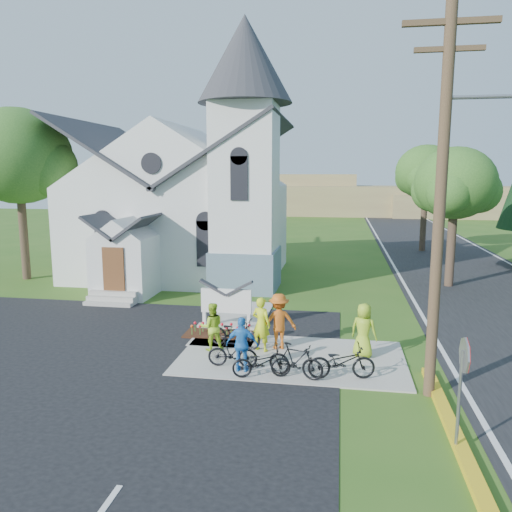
% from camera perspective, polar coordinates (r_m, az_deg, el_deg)
% --- Properties ---
extents(ground, '(120.00, 120.00, 0.00)m').
position_cam_1_polar(ground, '(15.73, -1.69, -11.94)').
color(ground, '#315C1A').
rests_on(ground, ground).
extents(road, '(8.00, 90.00, 0.02)m').
position_cam_1_polar(road, '(30.75, 22.78, -2.03)').
color(road, black).
rests_on(road, ground).
extents(sidewalk, '(7.00, 4.00, 0.05)m').
position_cam_1_polar(sidewalk, '(15.98, 4.06, -11.51)').
color(sidewalk, '#A7A096').
rests_on(sidewalk, ground).
extents(church, '(12.35, 12.00, 13.00)m').
position_cam_1_polar(church, '(28.12, -7.81, 8.36)').
color(church, silver).
rests_on(church, ground).
extents(church_sign, '(2.20, 0.40, 1.70)m').
position_cam_1_polar(church_sign, '(18.63, -3.42, -5.20)').
color(church_sign, '#A7A096').
rests_on(church_sign, ground).
extents(flower_bed, '(2.60, 1.10, 0.07)m').
position_cam_1_polar(flower_bed, '(18.08, -4.03, -8.96)').
color(flower_bed, '#32190D').
rests_on(flower_bed, ground).
extents(utility_pole, '(3.45, 0.28, 10.00)m').
position_cam_1_polar(utility_pole, '(13.10, 20.66, 7.40)').
color(utility_pole, '#483024').
rests_on(utility_pole, ground).
extents(stop_sign, '(0.11, 0.76, 2.48)m').
position_cam_1_polar(stop_sign, '(11.20, 22.58, -11.97)').
color(stop_sign, gray).
rests_on(stop_sign, ground).
extents(tree_lot_corner, '(5.60, 5.60, 9.15)m').
position_cam_1_polar(tree_lot_corner, '(29.65, -25.58, 10.22)').
color(tree_lot_corner, '#3D2D21').
rests_on(tree_lot_corner, ground).
extents(tree_road_near, '(4.00, 4.00, 7.05)m').
position_cam_1_polar(tree_road_near, '(26.96, 21.80, 7.65)').
color(tree_road_near, '#3D2D21').
rests_on(tree_road_near, ground).
extents(tree_road_mid, '(4.40, 4.40, 7.80)m').
position_cam_1_polar(tree_road_mid, '(38.85, 18.87, 9.01)').
color(tree_road_mid, '#3D2D21').
rests_on(tree_road_mid, ground).
extents(distant_hills, '(61.00, 10.00, 5.60)m').
position_cam_1_polar(distant_hills, '(70.78, 10.00, 6.41)').
color(distant_hills, olive).
rests_on(distant_hills, ground).
extents(cyclist_0, '(0.76, 0.64, 1.77)m').
position_cam_1_polar(cyclist_0, '(16.20, 0.60, -7.78)').
color(cyclist_0, '#CBDA19').
rests_on(cyclist_0, sidewalk).
extents(bike_0, '(1.93, 1.04, 0.96)m').
position_cam_1_polar(bike_0, '(16.65, -2.46, -8.77)').
color(bike_0, black).
rests_on(bike_0, sidewalk).
extents(cyclist_1, '(0.92, 0.83, 1.57)m').
position_cam_1_polar(cyclist_1, '(16.34, -5.06, -8.04)').
color(cyclist_1, '#A1CD26').
rests_on(cyclist_1, sidewalk).
extents(bike_1, '(1.50, 0.46, 0.90)m').
position_cam_1_polar(bike_1, '(15.04, -2.70, -10.94)').
color(bike_1, black).
rests_on(bike_1, sidewalk).
extents(cyclist_2, '(0.95, 0.41, 1.61)m').
position_cam_1_polar(cyclist_2, '(14.61, -1.59, -10.07)').
color(cyclist_2, '#2A7FD2').
rests_on(cyclist_2, sidewalk).
extents(bike_2, '(1.74, 0.94, 0.87)m').
position_cam_1_polar(bike_2, '(14.32, 0.63, -12.06)').
color(bike_2, black).
rests_on(bike_2, sidewalk).
extents(cyclist_3, '(1.34, 1.03, 1.83)m').
position_cam_1_polar(cyclist_3, '(16.41, 2.61, -7.45)').
color(cyclist_3, '#C85A16').
rests_on(cyclist_3, sidewalk).
extents(bike_3, '(1.70, 0.91, 0.98)m').
position_cam_1_polar(bike_3, '(14.33, 4.57, -11.82)').
color(bike_3, black).
rests_on(bike_3, sidewalk).
extents(cyclist_4, '(0.99, 0.84, 1.71)m').
position_cam_1_polar(cyclist_4, '(16.05, 12.21, -8.28)').
color(cyclist_4, '#95BB23').
rests_on(cyclist_4, sidewalk).
extents(bike_4, '(1.96, 0.97, 0.99)m').
position_cam_1_polar(bike_4, '(14.40, 9.73, -11.82)').
color(bike_4, black).
rests_on(bike_4, sidewalk).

